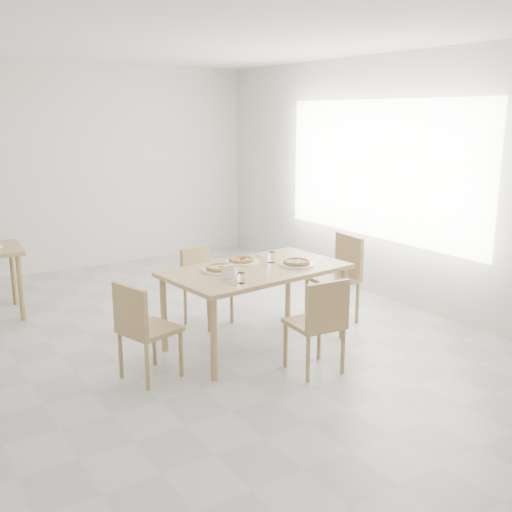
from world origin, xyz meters
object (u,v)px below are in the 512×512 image
main_table (256,276)px  chair_west (142,325)px  pizza_margherita (220,268)px  pizza_mushroom (297,262)px  tumbler_b (241,278)px  napkin_holder (228,272)px  tumbler_a (271,257)px  plate_margherita (220,270)px  plate_pepperoni (241,262)px  chair_south (320,319)px  chair_north (203,280)px  chair_east (339,272)px  plate_mushroom (297,264)px  pizza_pepperoni (241,260)px

main_table → chair_west: chair_west is taller
pizza_margherita → pizza_mushroom: 0.74m
tumbler_b → napkin_holder: napkin_holder is taller
chair_west → tumbler_a: (1.44, 0.26, 0.32)m
plate_margherita → plate_pepperoni: (0.32, 0.15, 0.00)m
napkin_holder → pizza_margherita: bearing=75.1°
pizza_margherita → chair_south: bearing=-65.3°
chair_north → plate_margherita: (-0.21, -0.73, 0.29)m
napkin_holder → tumbler_a: bearing=25.0°
pizza_margherita → napkin_holder: napkin_holder is taller
pizza_mushroom → plate_pepperoni: bearing=136.6°
chair_east → tumbler_a: size_ratio=9.07×
plate_mushroom → napkin_holder: bearing=-175.4°
tumbler_b → chair_north: bearing=77.7°
plate_mushroom → chair_west: bearing=-179.0°
plate_margherita → napkin_holder: (-0.08, -0.27, 0.05)m
plate_pepperoni → pizza_margherita: size_ratio=0.98×
chair_north → pizza_margherita: 0.82m
plate_margherita → plate_mushroom: bearing=-16.6°
chair_north → chair_east: size_ratio=0.89×
pizza_margherita → pizza_pepperoni: 0.36m
main_table → pizza_mushroom: (0.37, -0.13, 0.10)m
chair_south → chair_east: size_ratio=0.92×
chair_north → pizza_pepperoni: (0.11, -0.58, 0.32)m
chair_west → plate_mushroom: (1.57, 0.03, 0.28)m
main_table → chair_north: chair_north is taller
chair_east → pizza_mushroom: (-0.75, -0.25, 0.26)m
chair_south → tumbler_b: size_ratio=9.44×
main_table → pizza_margherita: 0.36m
main_table → tumbler_b: bearing=-142.7°
plate_mushroom → tumbler_b: size_ratio=3.71×
chair_north → napkin_holder: 1.10m
plate_mushroom → chair_north: bearing=117.8°
chair_east → pizza_mushroom: chair_east is taller
tumbler_b → plate_pepperoni: bearing=58.2°
chair_west → tumbler_a: tumbler_a is taller
plate_pepperoni → tumbler_a: (0.26, -0.13, 0.04)m
plate_pepperoni → pizza_pepperoni: bearing=180.0°
plate_pepperoni → pizza_margherita: pizza_margherita is taller
plate_pepperoni → tumbler_a: tumbler_a is taller
pizza_pepperoni → chair_east: bearing=-5.6°
chair_west → tumbler_a: bearing=-94.9°
main_table → plate_mushroom: size_ratio=5.36×
pizza_mushroom → napkin_holder: (-0.79, -0.06, 0.03)m
tumbler_a → tumbler_b: size_ratio=1.14×
chair_east → chair_north: bearing=-113.3°
chair_west → tumbler_b: bearing=-118.5°
plate_mushroom → tumbler_a: (-0.13, 0.23, 0.04)m
pizza_mushroom → chair_north: bearing=117.8°
main_table → tumbler_a: (0.24, 0.10, 0.12)m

